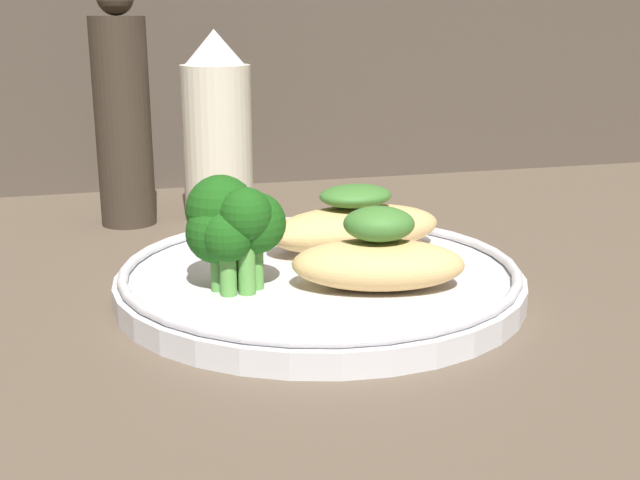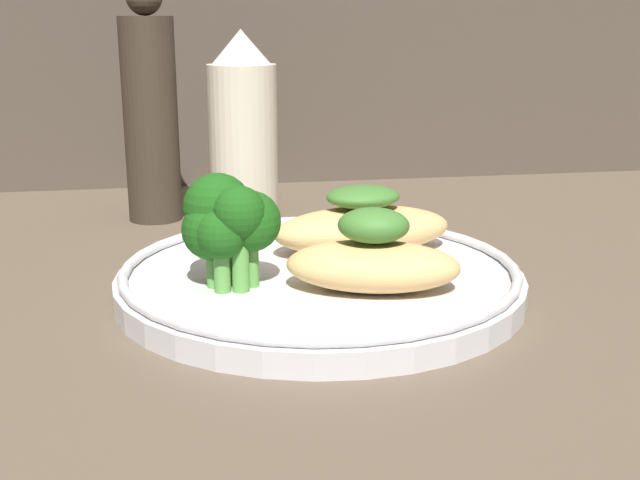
# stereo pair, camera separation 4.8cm
# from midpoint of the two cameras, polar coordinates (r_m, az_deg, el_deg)

# --- Properties ---
(ground_plane) EXTENTS (1.80, 1.80, 0.01)m
(ground_plane) POSITION_cam_midpoint_polar(r_m,az_deg,el_deg) (0.49, -2.80, -4.45)
(ground_plane) COLOR brown
(plate) EXTENTS (0.24, 0.24, 0.02)m
(plate) POSITION_cam_midpoint_polar(r_m,az_deg,el_deg) (0.48, -2.82, -2.79)
(plate) COLOR silver
(plate) RESTS_ON ground_plane
(grilled_meat_front) EXTENTS (0.11, 0.08, 0.05)m
(grilled_meat_front) POSITION_cam_midpoint_polar(r_m,az_deg,el_deg) (0.45, 1.14, -1.35)
(grilled_meat_front) COLOR tan
(grilled_meat_front) RESTS_ON plate
(grilled_meat_middle) EXTENTS (0.12, 0.07, 0.04)m
(grilled_meat_middle) POSITION_cam_midpoint_polar(r_m,az_deg,el_deg) (0.52, -0.09, 1.06)
(grilled_meat_middle) COLOR tan
(grilled_meat_middle) RESTS_ON plate
(broccoli_bunch) EXTENTS (0.06, 0.05, 0.06)m
(broccoli_bunch) POSITION_cam_midpoint_polar(r_m,az_deg,el_deg) (0.45, -9.29, 1.03)
(broccoli_bunch) COLOR #569942
(broccoli_bunch) RESTS_ON plate
(sauce_bottle) EXTENTS (0.06, 0.06, 0.15)m
(sauce_bottle) POSITION_cam_midpoint_polar(r_m,az_deg,el_deg) (0.67, -9.40, 7.70)
(sauce_bottle) COLOR beige
(sauce_bottle) RESTS_ON ground_plane
(pepper_grinder) EXTENTS (0.04, 0.04, 0.19)m
(pepper_grinder) POSITION_cam_midpoint_polar(r_m,az_deg,el_deg) (0.66, -15.91, 8.54)
(pepper_grinder) COLOR #382D23
(pepper_grinder) RESTS_ON ground_plane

